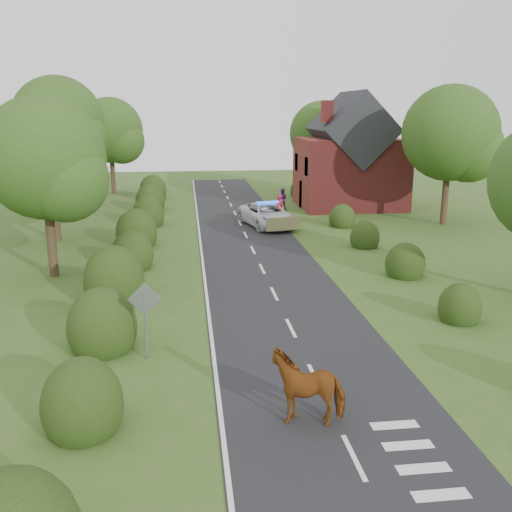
{
  "coord_description": "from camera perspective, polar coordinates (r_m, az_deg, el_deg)",
  "views": [
    {
      "loc": [
        -3.59,
        -15.07,
        7.68
      ],
      "look_at": [
        -0.59,
        9.64,
        1.3
      ],
      "focal_mm": 40.0,
      "sensor_mm": 36.0,
      "label": 1
    }
  ],
  "objects": [
    {
      "name": "tree_left_c",
      "position": [
        45.83,
        -18.82,
        12.19
      ],
      "size": [
        6.97,
        6.8,
        10.22
      ],
      "color": "#332316",
      "rests_on": "ground"
    },
    {
      "name": "hedgerow_left",
      "position": [
        27.8,
        -12.73,
        -0.42
      ],
      "size": [
        2.75,
        50.41,
        3.0
      ],
      "color": "black",
      "rests_on": "ground"
    },
    {
      "name": "tree_left_d",
      "position": [
        55.35,
        -14.11,
        11.84
      ],
      "size": [
        6.15,
        6.0,
        8.89
      ],
      "color": "#332316",
      "rests_on": "ground"
    },
    {
      "name": "road_markings",
      "position": [
        29.09,
        -2.75,
        -0.9
      ],
      "size": [
        4.96,
        70.0,
        0.01
      ],
      "color": "white",
      "rests_on": "road"
    },
    {
      "name": "hedgerow_right",
      "position": [
        29.07,
        13.82,
        -0.24
      ],
      "size": [
        2.1,
        45.78,
        2.1
      ],
      "color": "black",
      "rests_on": "ground"
    },
    {
      "name": "pedestrian_purple",
      "position": [
        45.41,
        2.62,
        5.7
      ],
      "size": [
        0.94,
        0.8,
        1.69
      ],
      "primitive_type": "imported",
      "rotation": [
        0.0,
        0.0,
        2.92
      ],
      "color": "#602A71",
      "rests_on": "ground"
    },
    {
      "name": "pedestrian_red",
      "position": [
        41.38,
        2.3,
        4.93
      ],
      "size": [
        0.7,
        0.51,
        1.79
      ],
      "primitive_type": "imported",
      "rotation": [
        0.0,
        0.0,
        3.27
      ],
      "color": "#AC1631",
      "rests_on": "ground"
    },
    {
      "name": "tree_left_b",
      "position": [
        35.85,
        -19.5,
        9.35
      ],
      "size": [
        5.74,
        5.6,
        8.07
      ],
      "color": "#332316",
      "rests_on": "ground"
    },
    {
      "name": "ground",
      "position": [
        17.29,
        5.93,
        -12.08
      ],
      "size": [
        120.0,
        120.0,
        0.0
      ],
      "primitive_type": "plane",
      "color": "#355B1D"
    },
    {
      "name": "tree_right_b",
      "position": [
        41.04,
        19.29,
        11.15
      ],
      "size": [
        6.56,
        6.4,
        9.4
      ],
      "color": "#332316",
      "rests_on": "ground"
    },
    {
      "name": "tree_right_c",
      "position": [
        54.5,
        6.88,
        11.81
      ],
      "size": [
        6.15,
        6.0,
        8.58
      ],
      "color": "#332316",
      "rests_on": "ground"
    },
    {
      "name": "tree_left_a",
      "position": [
        27.72,
        -19.97,
        8.68
      ],
      "size": [
        5.74,
        5.6,
        8.38
      ],
      "color": "#332316",
      "rests_on": "ground"
    },
    {
      "name": "house",
      "position": [
        47.09,
        9.37,
        9.44
      ],
      "size": [
        8.0,
        7.4,
        9.17
      ],
      "color": "maroon",
      "rests_on": "ground"
    },
    {
      "name": "cow",
      "position": [
        14.96,
        5.22,
        -13.17
      ],
      "size": [
        2.33,
        1.47,
        1.55
      ],
      "primitive_type": "imported",
      "rotation": [
        0.0,
        0.0,
        -1.72
      ],
      "color": "#5A3212",
      "rests_on": "ground"
    },
    {
      "name": "road",
      "position": [
        31.24,
        -0.11,
        0.16
      ],
      "size": [
        6.0,
        70.0,
        0.02
      ],
      "primitive_type": "cube",
      "color": "black",
      "rests_on": "ground"
    },
    {
      "name": "police_van",
      "position": [
        38.73,
        1.13,
        4.11
      ],
      "size": [
        3.83,
        6.1,
        1.71
      ],
      "rotation": [
        0.0,
        0.0,
        0.23
      ],
      "color": "silver",
      "rests_on": "ground"
    },
    {
      "name": "road_sign",
      "position": [
        18.16,
        -11.03,
        -5.28
      ],
      "size": [
        1.06,
        0.08,
        2.53
      ],
      "color": "gray",
      "rests_on": "ground"
    }
  ]
}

